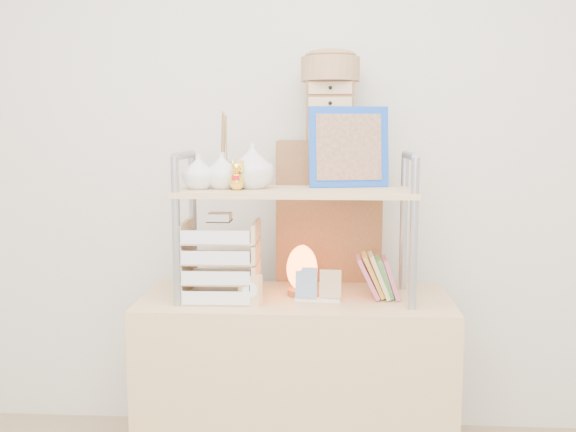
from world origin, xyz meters
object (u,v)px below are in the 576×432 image
Objects in this scene: cabinet at (328,292)px; salt_lamp at (302,270)px; desk at (295,388)px; letter_tray at (220,265)px.

cabinet reaches higher than salt_lamp.
salt_lamp is (0.02, 0.03, 0.48)m from desk.
salt_lamp is (0.31, 0.07, -0.03)m from letter_tray.
salt_lamp is at bearing 48.49° from desk.
salt_lamp is at bearing 12.99° from letter_tray.
salt_lamp is at bearing -106.81° from cabinet.
cabinet is 4.04× the size of letter_tray.
letter_tray reaches higher than salt_lamp.
cabinet is (0.13, 0.37, 0.30)m from desk.
salt_lamp is (-0.11, -0.34, 0.18)m from cabinet.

